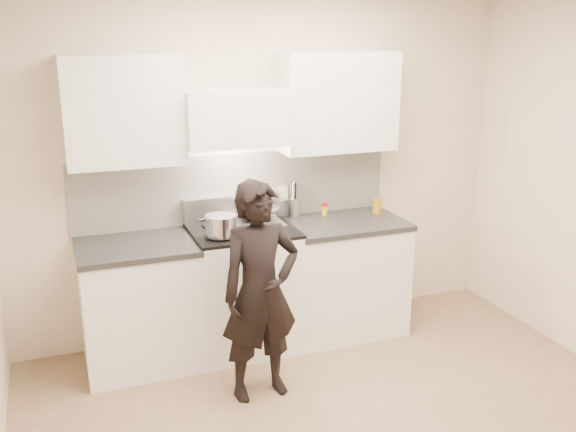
{
  "coord_description": "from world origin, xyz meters",
  "views": [
    {
      "loc": [
        -1.58,
        -2.92,
        2.36
      ],
      "look_at": [
        -0.08,
        1.05,
        1.12
      ],
      "focal_mm": 40.0,
      "sensor_mm": 36.0,
      "label": 1
    }
  ],
  "objects_px": {
    "counter_right": "(343,275)",
    "utensil_crock": "(294,206)",
    "person": "(260,292)",
    "stove": "(244,288)",
    "wok": "(259,207)"
  },
  "relations": [
    {
      "from": "counter_right",
      "to": "utensil_crock",
      "type": "distance_m",
      "value": 0.68
    },
    {
      "from": "utensil_crock",
      "to": "person",
      "type": "distance_m",
      "value": 1.15
    },
    {
      "from": "stove",
      "to": "counter_right",
      "type": "distance_m",
      "value": 0.83
    },
    {
      "from": "counter_right",
      "to": "wok",
      "type": "xyz_separation_m",
      "value": [
        -0.65,
        0.14,
        0.6
      ]
    },
    {
      "from": "wok",
      "to": "stove",
      "type": "bearing_deg",
      "value": -140.66
    },
    {
      "from": "stove",
      "to": "wok",
      "type": "xyz_separation_m",
      "value": [
        0.18,
        0.14,
        0.58
      ]
    },
    {
      "from": "counter_right",
      "to": "utensil_crock",
      "type": "relative_size",
      "value": 3.26
    },
    {
      "from": "wok",
      "to": "person",
      "type": "relative_size",
      "value": 0.31
    },
    {
      "from": "wok",
      "to": "person",
      "type": "height_order",
      "value": "person"
    },
    {
      "from": "stove",
      "to": "counter_right",
      "type": "relative_size",
      "value": 1.04
    },
    {
      "from": "wok",
      "to": "utensil_crock",
      "type": "distance_m",
      "value": 0.34
    },
    {
      "from": "utensil_crock",
      "to": "wok",
      "type": "bearing_deg",
      "value": -162.75
    },
    {
      "from": "counter_right",
      "to": "utensil_crock",
      "type": "xyz_separation_m",
      "value": [
        -0.33,
        0.24,
        0.55
      ]
    },
    {
      "from": "wok",
      "to": "utensil_crock",
      "type": "relative_size",
      "value": 1.64
    },
    {
      "from": "stove",
      "to": "utensil_crock",
      "type": "height_order",
      "value": "utensil_crock"
    }
  ]
}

